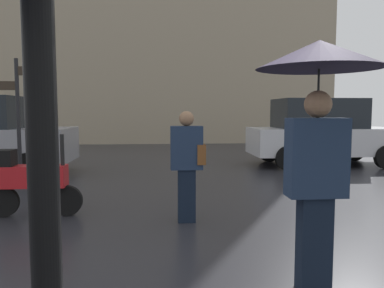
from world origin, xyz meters
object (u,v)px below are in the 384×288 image
object	(u,v)px
pedestrian_with_bag	(188,160)
parked_car_right	(322,132)
parked_scooter	(31,180)
pedestrian_with_umbrella	(318,96)
street_signpost	(18,109)

from	to	relation	value
pedestrian_with_bag	parked_car_right	world-z (taller)	parked_car_right
pedestrian_with_bag	parked_scooter	distance (m)	2.38
pedestrian_with_umbrella	street_signpost	size ratio (longest dim) A/B	0.82
pedestrian_with_bag	parked_car_right	size ratio (longest dim) A/B	0.37
pedestrian_with_umbrella	parked_car_right	size ratio (longest dim) A/B	0.51
parked_car_right	street_signpost	bearing A→B (deg)	4.37
pedestrian_with_umbrella	parked_scooter	xyz separation A→B (m)	(-3.26, 2.59, -1.15)
pedestrian_with_umbrella	parked_car_right	distance (m)	8.20
parked_car_right	parked_scooter	bearing A→B (deg)	22.00
pedestrian_with_bag	street_signpost	distance (m)	4.34
street_signpost	pedestrian_with_umbrella	bearing A→B (deg)	-48.97
pedestrian_with_bag	street_signpost	xyz separation A→B (m)	(-3.29, 2.74, 0.72)
parked_scooter	parked_car_right	size ratio (longest dim) A/B	0.33
pedestrian_with_umbrella	parked_scooter	world-z (taller)	pedestrian_with_umbrella
parked_scooter	parked_car_right	xyz separation A→B (m)	(6.60, 4.86, 0.42)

